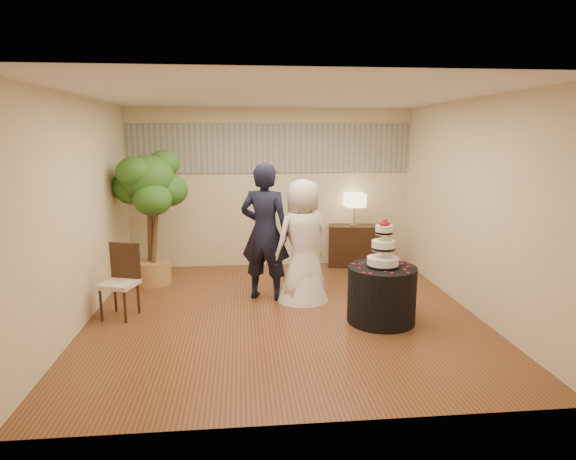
{
  "coord_description": "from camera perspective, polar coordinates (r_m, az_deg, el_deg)",
  "views": [
    {
      "loc": [
        -0.53,
        -6.03,
        2.32
      ],
      "look_at": [
        0.1,
        0.4,
        1.05
      ],
      "focal_mm": 30.0,
      "sensor_mm": 36.0,
      "label": 1
    }
  ],
  "objects": [
    {
      "name": "wall_front",
      "position": [
        3.68,
        2.85,
        -3.32
      ],
      "size": [
        5.0,
        0.06,
        2.8
      ],
      "primitive_type": "cube",
      "color": "beige",
      "rests_on": "ground"
    },
    {
      "name": "wall_right",
      "position": [
        6.81,
        20.91,
        2.63
      ],
      "size": [
        0.06,
        5.0,
        2.8
      ],
      "primitive_type": "cube",
      "color": "beige",
      "rests_on": "ground"
    },
    {
      "name": "wedding_cake",
      "position": [
        6.04,
        11.25,
        -1.53
      ],
      "size": [
        0.4,
        0.4,
        0.61
      ],
      "primitive_type": null,
      "color": "white",
      "rests_on": "cake_table"
    },
    {
      "name": "bride",
      "position": [
        6.78,
        1.78,
        -1.23
      ],
      "size": [
        1.07,
        1.02,
        1.74
      ],
      "primitive_type": "imported",
      "rotation": [
        0.0,
        0.0,
        3.55
      ],
      "color": "white",
      "rests_on": "floor"
    },
    {
      "name": "cake_table",
      "position": [
        6.22,
        11.02,
        -7.49
      ],
      "size": [
        1.0,
        1.0,
        0.71
      ],
      "primitive_type": "cylinder",
      "rotation": [
        0.0,
        0.0,
        0.2
      ],
      "color": "black",
      "rests_on": "floor"
    },
    {
      "name": "groom",
      "position": [
        6.81,
        -2.74,
        -0.22
      ],
      "size": [
        0.83,
        0.68,
        1.96
      ],
      "primitive_type": "imported",
      "rotation": [
        0.0,
        0.0,
        2.8
      ],
      "color": "black",
      "rests_on": "floor"
    },
    {
      "name": "table_lamp",
      "position": [
        8.62,
        7.88,
        2.44
      ],
      "size": [
        0.34,
        0.34,
        0.58
      ],
      "primitive_type": null,
      "color": "beige",
      "rests_on": "console"
    },
    {
      "name": "ceiling",
      "position": [
        6.07,
        -0.59,
        15.66
      ],
      "size": [
        5.0,
        5.0,
        0.0
      ],
      "primitive_type": "cube",
      "color": "white",
      "rests_on": "wall_back"
    },
    {
      "name": "floor",
      "position": [
        6.48,
        -0.54,
        -9.85
      ],
      "size": [
        5.0,
        5.0,
        0.0
      ],
      "primitive_type": "cube",
      "color": "brown",
      "rests_on": "ground"
    },
    {
      "name": "wall_back",
      "position": [
        8.59,
        -2.03,
        4.96
      ],
      "size": [
        5.0,
        0.06,
        2.8
      ],
      "primitive_type": "cube",
      "color": "beige",
      "rests_on": "ground"
    },
    {
      "name": "console",
      "position": [
        8.74,
        7.77,
        -1.86
      ],
      "size": [
        0.95,
        0.54,
        0.75
      ],
      "primitive_type": "cube",
      "rotation": [
        0.0,
        0.0,
        -0.17
      ],
      "color": "black",
      "rests_on": "floor"
    },
    {
      "name": "wall_left",
      "position": [
        6.41,
        -23.45,
        1.95
      ],
      "size": [
        0.06,
        5.0,
        2.8
      ],
      "primitive_type": "cube",
      "color": "beige",
      "rests_on": "ground"
    },
    {
      "name": "mural_border",
      "position": [
        8.53,
        -2.06,
        9.63
      ],
      "size": [
        4.9,
        0.02,
        0.85
      ],
      "primitive_type": "cube",
      "color": "gray",
      "rests_on": "wall_back"
    },
    {
      "name": "side_chair",
      "position": [
        6.58,
        -19.43,
        -5.83
      ],
      "size": [
        0.55,
        0.56,
        0.95
      ],
      "primitive_type": null,
      "rotation": [
        0.0,
        0.0,
        -0.3
      ],
      "color": "black",
      "rests_on": "floor"
    },
    {
      "name": "ficus_tree",
      "position": [
        7.79,
        -16.06,
        1.48
      ],
      "size": [
        1.44,
        1.44,
        2.15
      ],
      "primitive_type": null,
      "rotation": [
        0.0,
        0.0,
        -0.85
      ],
      "color": "#2E621F",
      "rests_on": "floor"
    }
  ]
}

